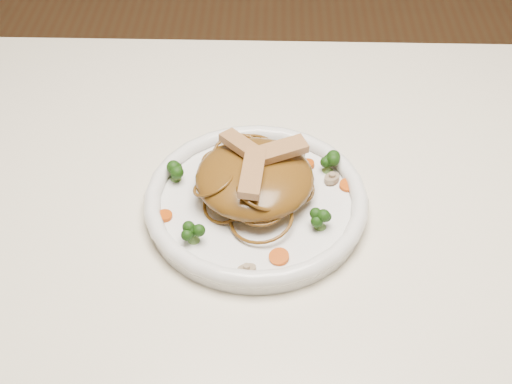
{
  "coord_description": "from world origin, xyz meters",
  "views": [
    {
      "loc": [
        -0.04,
        -0.56,
        1.33
      ],
      "look_at": [
        -0.06,
        0.02,
        0.78
      ],
      "focal_mm": 47.89,
      "sensor_mm": 36.0,
      "label": 1
    }
  ],
  "objects": [
    {
      "name": "mushroom_1",
      "position": [
        0.03,
        0.06,
        0.77
      ],
      "size": [
        0.03,
        0.03,
        0.01
      ],
      "primitive_type": "cylinder",
      "rotation": [
        0.0,
        0.0,
        1.06
      ],
      "color": "tan",
      "rests_on": "plate"
    },
    {
      "name": "mushroom_3",
      "position": [
        -0.01,
        0.11,
        0.77
      ],
      "size": [
        0.03,
        0.03,
        0.01
      ],
      "primitive_type": "cylinder",
      "rotation": [
        0.0,
        0.0,
        1.81
      ],
      "color": "tan",
      "rests_on": "plate"
    },
    {
      "name": "broccoli_0",
      "position": [
        0.03,
        0.07,
        0.78
      ],
      "size": [
        0.03,
        0.03,
        0.03
      ],
      "primitive_type": null,
      "rotation": [
        0.0,
        0.0,
        -0.2
      ],
      "color": "#1A430E",
      "rests_on": "plate"
    },
    {
      "name": "broccoli_3",
      "position": [
        0.02,
        -0.02,
        0.78
      ],
      "size": [
        0.03,
        0.03,
        0.03
      ],
      "primitive_type": null,
      "rotation": [
        0.0,
        0.0,
        -0.12
      ],
      "color": "#1A430E",
      "rests_on": "plate"
    },
    {
      "name": "broccoli_1",
      "position": [
        -0.16,
        0.05,
        0.78
      ],
      "size": [
        0.03,
        0.03,
        0.03
      ],
      "primitive_type": null,
      "rotation": [
        0.0,
        0.0,
        0.13
      ],
      "color": "#1A430E",
      "rests_on": "plate"
    },
    {
      "name": "noodle_mound",
      "position": [
        -0.06,
        0.03,
        0.79
      ],
      "size": [
        0.15,
        0.15,
        0.05
      ],
      "primitive_type": "ellipsoid",
      "rotation": [
        0.0,
        0.0,
        0.11
      ],
      "color": "brown",
      "rests_on": "plate"
    },
    {
      "name": "carrot_4",
      "position": [
        -0.03,
        -0.07,
        0.77
      ],
      "size": [
        0.03,
        0.03,
        0.0
      ],
      "primitive_type": "cylinder",
      "rotation": [
        0.0,
        0.0,
        -0.19
      ],
      "color": "#BD4306",
      "rests_on": "plate"
    },
    {
      "name": "broccoli_2",
      "position": [
        -0.13,
        -0.05,
        0.78
      ],
      "size": [
        0.03,
        0.03,
        0.03
      ],
      "primitive_type": null,
      "rotation": [
        0.0,
        0.0,
        -0.34
      ],
      "color": "#1A430E",
      "rests_on": "plate"
    },
    {
      "name": "plate",
      "position": [
        -0.06,
        0.02,
        0.76
      ],
      "size": [
        0.27,
        0.27,
        0.02
      ],
      "primitive_type": "cylinder",
      "rotation": [
        0.0,
        0.0,
        0.05
      ],
      "color": "white",
      "rests_on": "table"
    },
    {
      "name": "mushroom_2",
      "position": [
        -0.16,
        0.07,
        0.77
      ],
      "size": [
        0.03,
        0.03,
        0.01
      ],
      "primitive_type": "cylinder",
      "rotation": [
        0.0,
        0.0,
        -0.84
      ],
      "color": "tan",
      "rests_on": "plate"
    },
    {
      "name": "table",
      "position": [
        0.0,
        0.0,
        0.65
      ],
      "size": [
        1.2,
        0.8,
        0.75
      ],
      "color": "beige",
      "rests_on": "ground"
    },
    {
      "name": "carrot_0",
      "position": [
        0.0,
        0.08,
        0.77
      ],
      "size": [
        0.02,
        0.02,
        0.0
      ],
      "primitive_type": "cylinder",
      "rotation": [
        0.0,
        0.0,
        0.22
      ],
      "color": "#BD4306",
      "rests_on": "plate"
    },
    {
      "name": "carrot_3",
      "position": [
        -0.08,
        0.12,
        0.77
      ],
      "size": [
        0.03,
        0.03,
        0.0
      ],
      "primitive_type": "cylinder",
      "rotation": [
        0.0,
        0.0,
        0.34
      ],
      "color": "#BD4306",
      "rests_on": "plate"
    },
    {
      "name": "chicken_c",
      "position": [
        -0.06,
        0.01,
        0.82
      ],
      "size": [
        0.03,
        0.08,
        0.01
      ],
      "primitive_type": "cube",
      "rotation": [
        0.0,
        0.0,
        4.62
      ],
      "color": "tan",
      "rests_on": "noodle_mound"
    },
    {
      "name": "chicken_a",
      "position": [
        -0.04,
        0.05,
        0.82
      ],
      "size": [
        0.08,
        0.05,
        0.01
      ],
      "primitive_type": "cube",
      "rotation": [
        0.0,
        0.0,
        0.43
      ],
      "color": "tan",
      "rests_on": "noodle_mound"
    },
    {
      "name": "carrot_1",
      "position": [
        -0.16,
        -0.01,
        0.77
      ],
      "size": [
        0.02,
        0.02,
        0.0
      ],
      "primitive_type": "cylinder",
      "rotation": [
        0.0,
        0.0,
        -0.32
      ],
      "color": "#BD4306",
      "rests_on": "plate"
    },
    {
      "name": "chicken_b",
      "position": [
        -0.07,
        0.05,
        0.82
      ],
      "size": [
        0.06,
        0.06,
        0.01
      ],
      "primitive_type": "cube",
      "rotation": [
        0.0,
        0.0,
        2.34
      ],
      "color": "tan",
      "rests_on": "noodle_mound"
    },
    {
      "name": "mushroom_0",
      "position": [
        -0.07,
        -0.09,
        0.77
      ],
      "size": [
        0.03,
        0.03,
        0.01
      ],
      "primitive_type": "cylinder",
      "rotation": [
        0.0,
        0.0,
        0.43
      ],
      "color": "tan",
      "rests_on": "plate"
    },
    {
      "name": "carrot_2",
      "position": [
        0.05,
        0.04,
        0.77
      ],
      "size": [
        0.02,
        0.02,
        0.0
      ],
      "primitive_type": "cylinder",
      "rotation": [
        0.0,
        0.0,
        0.24
      ],
      "color": "#BD4306",
      "rests_on": "plate"
    }
  ]
}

